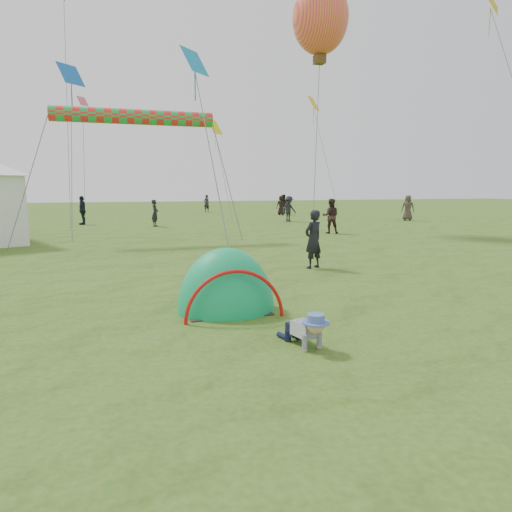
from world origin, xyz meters
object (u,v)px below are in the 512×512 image
object	(u,v)px
crawling_toddler	(307,329)
popup_tent	(226,310)
standing_adult	(313,239)
balloon_kite	(320,23)

from	to	relation	value
crawling_toddler	popup_tent	distance (m)	2.43
crawling_toddler	popup_tent	world-z (taller)	popup_tent
popup_tent	standing_adult	distance (m)	5.19
popup_tent	standing_adult	size ratio (longest dim) A/B	1.43
crawling_toddler	balloon_kite	bearing A→B (deg)	51.27
popup_tent	balloon_kite	size ratio (longest dim) A/B	0.58
popup_tent	standing_adult	xyz separation A→B (m)	(3.51, 3.73, 0.85)
crawling_toddler	standing_adult	xyz separation A→B (m)	(2.85, 6.05, 0.57)
crawling_toddler	popup_tent	bearing A→B (deg)	92.28
popup_tent	balloon_kite	world-z (taller)	balloon_kite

